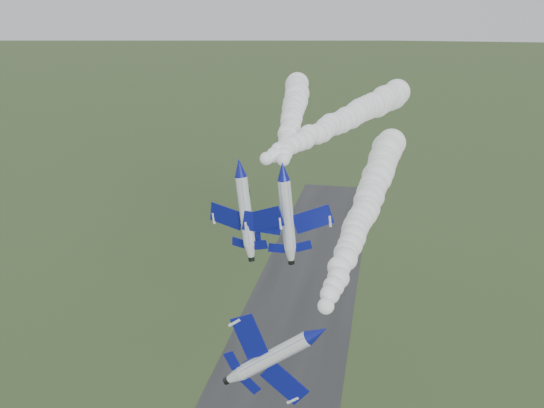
{
  "coord_description": "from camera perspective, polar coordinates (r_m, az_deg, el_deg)",
  "views": [
    {
      "loc": [
        17.19,
        -53.5,
        65.31
      ],
      "look_at": [
        3.33,
        17.13,
        40.87
      ],
      "focal_mm": 40.0,
      "sensor_mm": 36.0,
      "label": 1
    }
  ],
  "objects": [
    {
      "name": "smoke_trail_jet_pair_right",
      "position": [
        107.16,
        1.97,
        8.59
      ],
      "size": [
        14.1,
        58.01,
        4.96
      ],
      "primitive_type": null,
      "rotation": [
        0.0,
        0.0,
        0.16
      ],
      "color": "white"
    },
    {
      "name": "smoke_trail_jet_lead",
      "position": [
        95.07,
        8.98,
        0.37
      ],
      "size": [
        8.64,
        71.72,
        5.92
      ],
      "primitive_type": null,
      "rotation": [
        0.0,
        0.0,
        -0.04
      ],
      "color": "white"
    },
    {
      "name": "jet_pair_left",
      "position": [
        76.91,
        -3.1,
        3.44
      ],
      "size": [
        11.45,
        13.26,
        3.56
      ],
      "rotation": [
        0.0,
        -0.13,
        -0.38
      ],
      "color": "white"
    },
    {
      "name": "jet_pair_right",
      "position": [
        75.61,
        1.04,
        3.12
      ],
      "size": [
        11.73,
        13.92,
        3.48
      ],
      "rotation": [
        0.0,
        -0.09,
        0.16
      ],
      "color": "white"
    },
    {
      "name": "jet_lead",
      "position": [
        60.56,
        4.31,
        -12.06
      ],
      "size": [
        6.64,
        13.14,
        8.8
      ],
      "rotation": [
        0.0,
        0.94,
        -0.04
      ],
      "color": "white"
    },
    {
      "name": "smoke_trail_jet_pair_left",
      "position": [
        102.53,
        6.77,
        7.89
      ],
      "size": [
        24.96,
        52.15,
        5.23
      ],
      "primitive_type": null,
      "rotation": [
        0.0,
        0.0,
        -0.38
      ],
      "color": "white"
    }
  ]
}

